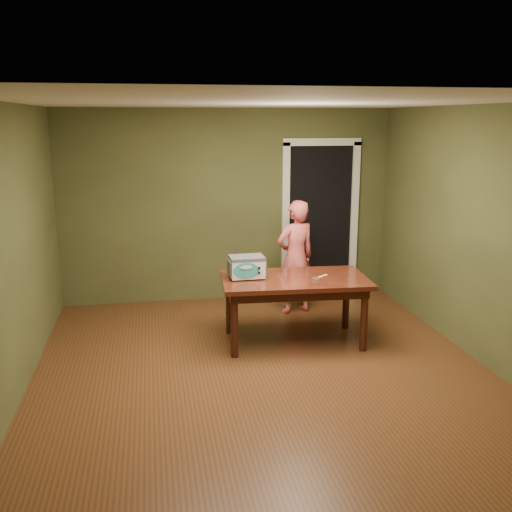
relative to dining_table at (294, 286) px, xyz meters
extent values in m
plane|color=brown|center=(-0.49, -0.74, -0.65)|extent=(5.00, 5.00, 0.00)
cube|color=#4F542D|center=(-0.49, 1.76, 0.65)|extent=(4.50, 0.02, 2.60)
cube|color=#4F542D|center=(-0.49, -3.24, 0.65)|extent=(4.50, 0.02, 2.60)
cube|color=#4F542D|center=(-2.74, -0.74, 0.65)|extent=(0.02, 5.00, 2.60)
cube|color=#4F542D|center=(1.76, -0.74, 0.65)|extent=(0.02, 5.00, 2.60)
cube|color=white|center=(-0.49, -0.74, 1.95)|extent=(4.50, 5.00, 0.02)
cube|color=black|center=(0.81, 2.06, 0.40)|extent=(0.90, 0.60, 2.10)
cube|color=black|center=(0.81, 1.75, 0.40)|extent=(0.90, 0.02, 2.10)
cube|color=white|center=(0.31, 1.73, 0.40)|extent=(0.10, 0.06, 2.20)
cube|color=white|center=(1.31, 1.73, 0.40)|extent=(0.10, 0.06, 2.20)
cube|color=white|center=(0.81, 1.73, 1.50)|extent=(1.10, 0.06, 0.10)
cube|color=#3C110D|center=(0.00, 0.00, 0.07)|extent=(1.65, 0.99, 0.05)
cube|color=#34150D|center=(0.00, 0.00, 0.00)|extent=(1.52, 0.87, 0.10)
cylinder|color=#34150D|center=(-0.72, -0.31, -0.30)|extent=(0.08, 0.08, 0.70)
cylinder|color=#34150D|center=(-0.68, 0.39, -0.30)|extent=(0.08, 0.08, 0.70)
cylinder|color=#34150D|center=(0.68, -0.39, -0.30)|extent=(0.08, 0.08, 0.70)
cylinder|color=#34150D|center=(0.72, 0.31, -0.30)|extent=(0.08, 0.08, 0.70)
cylinder|color=#4C4F54|center=(-0.67, -0.02, 0.11)|extent=(0.03, 0.03, 0.02)
cylinder|color=#4C4F54|center=(-0.67, 0.18, 0.11)|extent=(0.03, 0.03, 0.02)
cylinder|color=#4C4F54|center=(-0.37, -0.01, 0.11)|extent=(0.03, 0.03, 0.02)
cylinder|color=#4C4F54|center=(-0.37, 0.19, 0.11)|extent=(0.03, 0.03, 0.02)
cube|color=white|center=(-0.52, 0.08, 0.22)|extent=(0.37, 0.27, 0.21)
cube|color=#4C4F54|center=(-0.52, 0.08, 0.33)|extent=(0.38, 0.28, 0.03)
cube|color=#4C4F54|center=(-0.71, 0.08, 0.22)|extent=(0.02, 0.24, 0.16)
cube|color=#4C4F54|center=(-0.33, 0.09, 0.22)|extent=(0.02, 0.24, 0.16)
ellipsoid|color=teal|center=(-0.55, -0.05, 0.22)|extent=(0.28, 0.02, 0.17)
cylinder|color=black|center=(-0.41, -0.05, 0.24)|extent=(0.03, 0.01, 0.03)
cylinder|color=black|center=(-0.41, -0.05, 0.19)|extent=(0.02, 0.01, 0.02)
cylinder|color=silver|center=(0.21, -0.14, 0.11)|extent=(0.10, 0.10, 0.02)
cylinder|color=#472717|center=(0.21, -0.14, 0.12)|extent=(0.09, 0.09, 0.01)
cube|color=#FAF16C|center=(0.31, -0.01, 0.10)|extent=(0.16, 0.13, 0.01)
imported|color=#DF5C5D|center=(0.27, 0.99, 0.08)|extent=(0.61, 0.49, 1.47)
camera|label=1|loc=(-1.52, -5.87, 1.80)|focal=40.00mm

